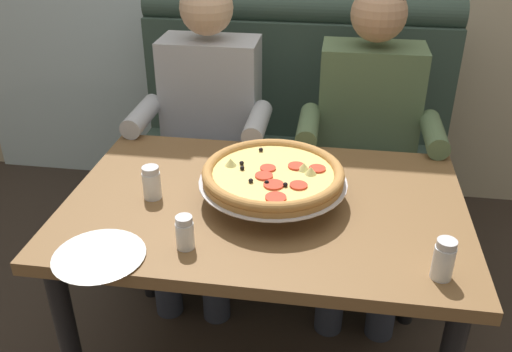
{
  "coord_description": "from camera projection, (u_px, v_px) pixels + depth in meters",
  "views": [
    {
      "loc": [
        0.19,
        -1.42,
        1.61
      ],
      "look_at": [
        -0.02,
        -0.03,
        0.83
      ],
      "focal_mm": 38.62,
      "sensor_mm": 36.0,
      "label": 1
    }
  ],
  "objects": [
    {
      "name": "shaker_pepper_flakes",
      "position": [
        443.0,
        262.0,
        1.34
      ],
      "size": [
        0.05,
        0.05,
        0.11
      ],
      "color": "white",
      "rests_on": "dining_table"
    },
    {
      "name": "shaker_oregano",
      "position": [
        185.0,
        234.0,
        1.45
      ],
      "size": [
        0.05,
        0.05,
        0.1
      ],
      "color": "white",
      "rests_on": "dining_table"
    },
    {
      "name": "booth_bench",
      "position": [
        290.0,
        164.0,
        2.59
      ],
      "size": [
        1.46,
        0.78,
        1.13
      ],
      "color": "#384C42",
      "rests_on": "ground_plane"
    },
    {
      "name": "pizza",
      "position": [
        273.0,
        175.0,
        1.64
      ],
      "size": [
        0.45,
        0.45,
        0.12
      ],
      "color": "silver",
      "rests_on": "dining_table"
    },
    {
      "name": "shaker_parmesan",
      "position": [
        152.0,
        185.0,
        1.68
      ],
      "size": [
        0.06,
        0.06,
        0.11
      ],
      "color": "white",
      "rests_on": "dining_table"
    },
    {
      "name": "dining_table",
      "position": [
        265.0,
        226.0,
        1.73
      ],
      "size": [
        1.21,
        0.81,
        0.72
      ],
      "color": "brown",
      "rests_on": "ground_plane"
    },
    {
      "name": "diner_right",
      "position": [
        368.0,
        131.0,
        2.17
      ],
      "size": [
        0.54,
        0.64,
        1.27
      ],
      "color": "#2D3342",
      "rests_on": "ground_plane"
    },
    {
      "name": "diner_left",
      "position": [
        206.0,
        121.0,
        2.26
      ],
      "size": [
        0.54,
        0.64,
        1.27
      ],
      "color": "#2D3342",
      "rests_on": "ground_plane"
    },
    {
      "name": "plate_near_left",
      "position": [
        99.0,
        254.0,
        1.43
      ],
      "size": [
        0.24,
        0.24,
        0.02
      ],
      "color": "white",
      "rests_on": "dining_table"
    }
  ]
}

